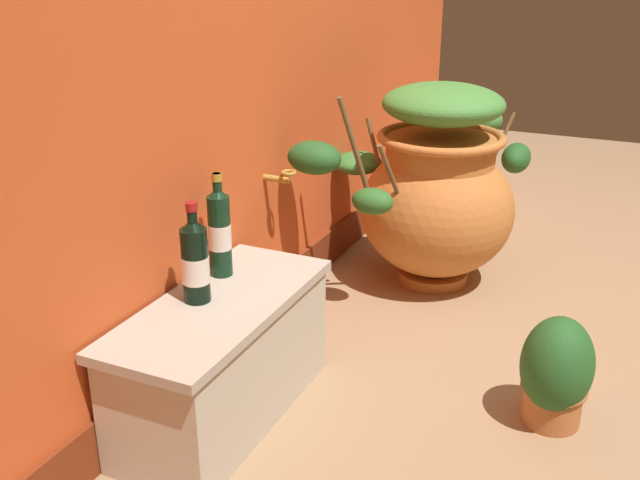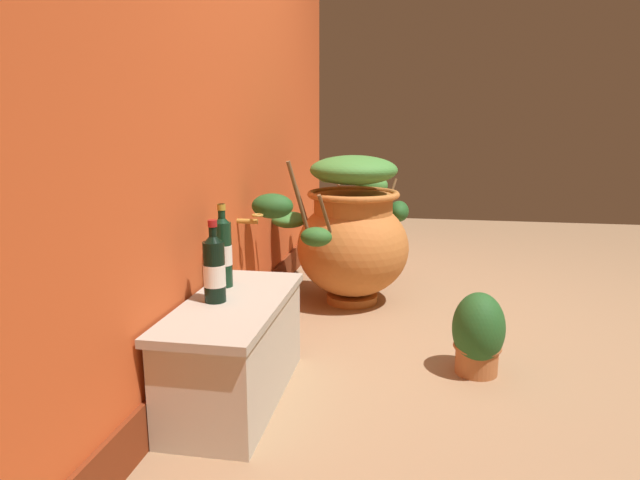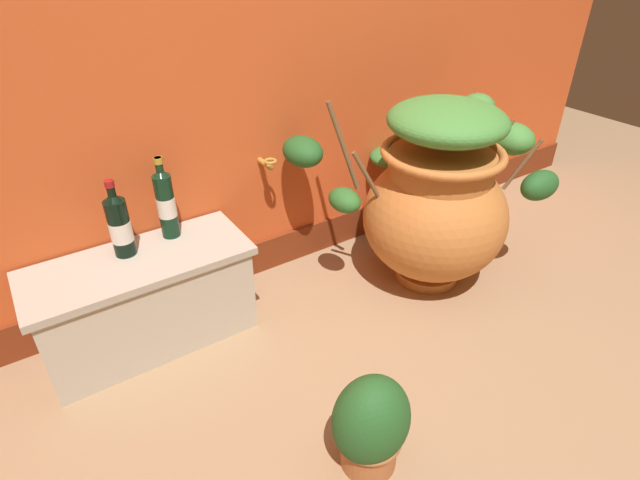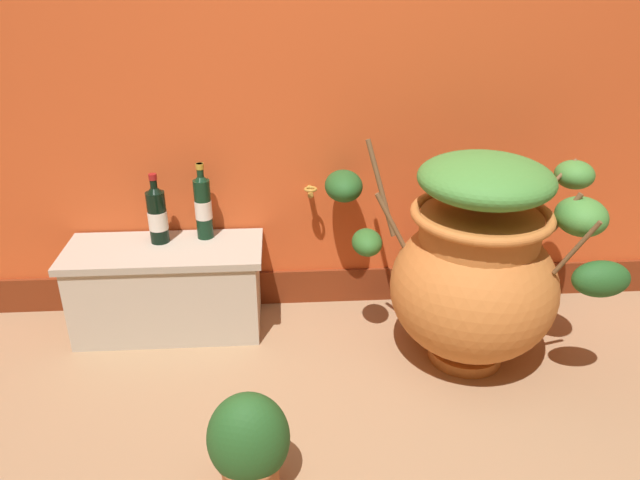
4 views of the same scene
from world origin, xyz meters
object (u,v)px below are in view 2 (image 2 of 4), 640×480
Objects in this scene: wine_bottle_middle at (214,267)px; terracotta_urn at (351,232)px; potted_shrub at (478,335)px; wine_bottle_left at (223,250)px.

terracotta_urn is at bearing -15.76° from wine_bottle_middle.
potted_shrub is (-0.85, -0.63, -0.25)m from terracotta_urn.
terracotta_urn is 1.09m from potted_shrub.
terracotta_urn reaches higher than wine_bottle_middle.
terracotta_urn is 1.31m from wine_bottle_middle.
wine_bottle_left is at bearing 160.07° from terracotta_urn.
potted_shrub is at bearing -143.52° from terracotta_urn.
wine_bottle_middle is at bearing 164.24° from terracotta_urn.
terracotta_urn reaches higher than potted_shrub.
wine_bottle_left is 0.19m from wine_bottle_middle.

